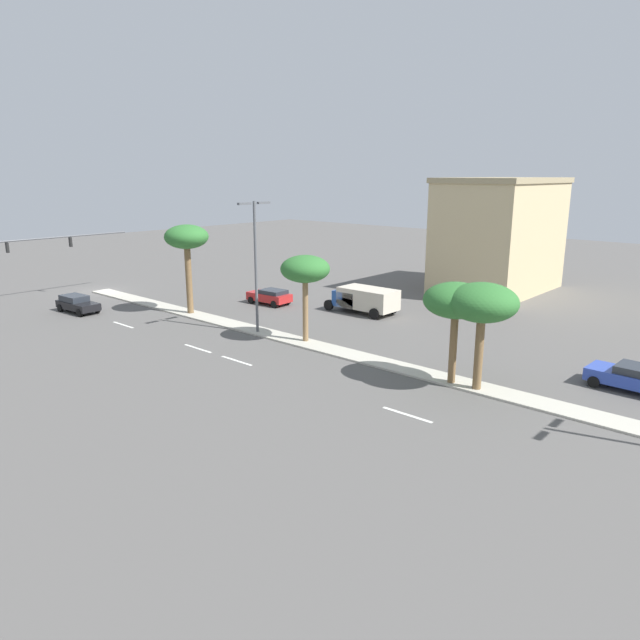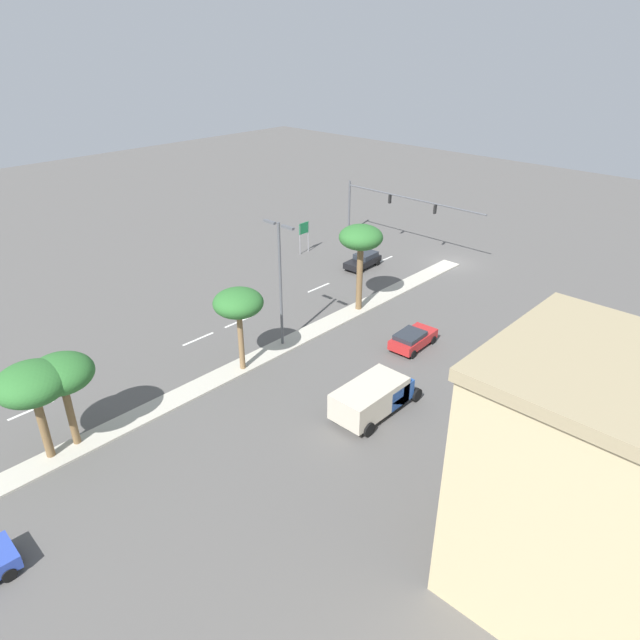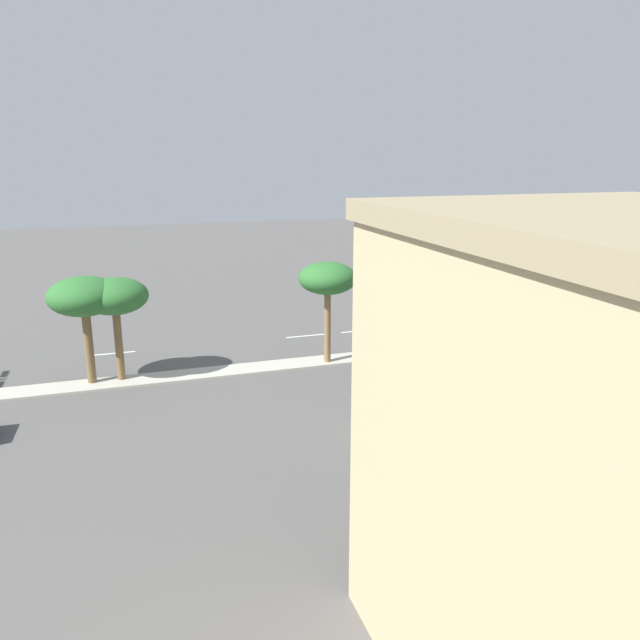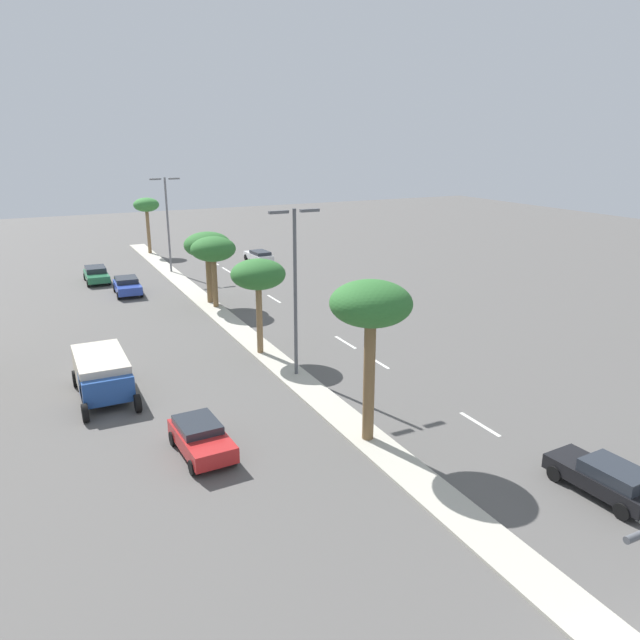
% 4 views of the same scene
% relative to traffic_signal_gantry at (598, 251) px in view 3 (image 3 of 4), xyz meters
% --- Properties ---
extents(ground_plane, '(160.00, 160.00, 0.00)m').
position_rel_traffic_signal_gantry_xyz_m(ground_plane, '(-9.32, 28.00, -4.00)').
color(ground_plane, '#565451').
extents(median_curb, '(1.80, 72.06, 0.12)m').
position_rel_traffic_signal_gantry_xyz_m(median_curb, '(-9.32, 36.01, -3.94)').
color(median_curb, '#B7B2A3').
rests_on(median_curb, ground).
extents(lane_stripe_right, '(0.20, 2.80, 0.01)m').
position_rel_traffic_signal_gantry_xyz_m(lane_stripe_right, '(-3.76, 3.98, -4.00)').
color(lane_stripe_right, silver).
rests_on(lane_stripe_right, ground).
extents(lane_stripe_rear, '(0.20, 2.80, 0.01)m').
position_rel_traffic_signal_gantry_xyz_m(lane_stripe_rear, '(-3.76, 13.80, -4.00)').
color(lane_stripe_rear, silver).
rests_on(lane_stripe_rear, ground).
extents(lane_stripe_inboard, '(0.20, 2.80, 0.01)m').
position_rel_traffic_signal_gantry_xyz_m(lane_stripe_inboard, '(-3.76, 23.23, -4.00)').
color(lane_stripe_inboard, silver).
rests_on(lane_stripe_inboard, ground).
extents(lane_stripe_front, '(0.20, 2.80, 0.01)m').
position_rel_traffic_signal_gantry_xyz_m(lane_stripe_front, '(-3.76, 27.20, -4.00)').
color(lane_stripe_front, silver).
rests_on(lane_stripe_front, ground).
extents(lane_stripe_far, '(0.20, 2.80, 0.01)m').
position_rel_traffic_signal_gantry_xyz_m(lane_stripe_far, '(-3.76, 39.83, -4.00)').
color(lane_stripe_far, silver).
rests_on(lane_stripe_far, ground).
extents(traffic_signal_gantry, '(17.24, 0.53, 6.14)m').
position_rel_traffic_signal_gantry_xyz_m(traffic_signal_gantry, '(0.00, 0.00, 0.00)').
color(traffic_signal_gantry, '#515459').
rests_on(traffic_signal_gantry, ground).
extents(directional_road_sign, '(0.10, 1.37, 3.31)m').
position_rel_traffic_signal_gantry_xyz_m(directional_road_sign, '(3.69, 8.17, -1.64)').
color(directional_road_sign, gray).
rests_on(directional_road_sign, ground).
extents(palm_tree_leading, '(3.54, 3.54, 7.28)m').
position_rel_traffic_signal_gantry_xyz_m(palm_tree_leading, '(-9.38, 14.80, 2.22)').
color(palm_tree_leading, brown).
rests_on(palm_tree_leading, median_curb).
extents(palm_tree_center, '(3.36, 3.36, 5.95)m').
position_rel_traffic_signal_gantry_xyz_m(palm_tree_center, '(-9.64, 27.64, 1.05)').
color(palm_tree_center, olive).
rests_on(palm_tree_center, median_curb).
extents(palm_tree_right, '(3.52, 3.52, 5.62)m').
position_rel_traffic_signal_gantry_xyz_m(palm_tree_right, '(-8.98, 39.29, 0.69)').
color(palm_tree_right, brown).
rests_on(palm_tree_right, median_curb).
extents(palm_tree_left, '(3.73, 3.73, 5.78)m').
position_rel_traffic_signal_gantry_xyz_m(palm_tree_left, '(-9.00, 40.81, 0.79)').
color(palm_tree_left, brown).
rests_on(palm_tree_left, median_curb).
extents(street_lamp_inboard, '(2.90, 0.24, 9.39)m').
position_rel_traffic_signal_gantry_xyz_m(street_lamp_inboard, '(-9.09, 23.33, 1.65)').
color(street_lamp_inboard, '#515459').
rests_on(street_lamp_inboard, median_curb).
extents(sedan_red_near, '(2.15, 4.11, 1.36)m').
position_rel_traffic_signal_gantry_xyz_m(sedan_red_near, '(-16.42, 16.98, -3.26)').
color(sedan_red_near, red).
rests_on(sedan_red_near, ground).
extents(sedan_black_trailing, '(2.08, 4.30, 1.41)m').
position_rel_traffic_signal_gantry_xyz_m(sedan_black_trailing, '(-3.50, 7.04, -3.26)').
color(sedan_black_trailing, black).
rests_on(sedan_black_trailing, ground).
extents(box_truck, '(2.75, 6.14, 2.13)m').
position_rel_traffic_signal_gantry_xyz_m(box_truck, '(-19.36, 25.22, -2.79)').
color(box_truck, '#234C99').
rests_on(box_truck, ground).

